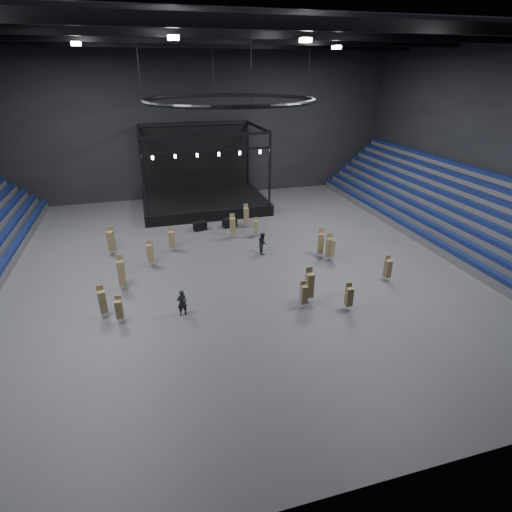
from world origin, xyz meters
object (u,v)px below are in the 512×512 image
object	(u,v)px
chair_stack_2	(331,247)
crew_member	(263,243)
chair_stack_9	(349,296)
chair_stack_13	(329,247)
chair_stack_15	(111,240)
chair_stack_3	(304,294)
chair_stack_11	(119,309)
chair_stack_6	(121,272)
chair_stack_12	(388,268)
chair_stack_7	(172,239)
flight_case_mid	(229,223)
chair_stack_4	(246,215)
chair_stack_8	(321,243)
stage	(203,194)
chair_stack_0	(150,253)
man_center	(182,303)
chair_stack_10	(102,301)
flight_case_right	(231,222)
chair_stack_5	(256,226)
chair_stack_1	(233,225)
flight_case_left	(200,226)

from	to	relation	value
chair_stack_2	crew_member	size ratio (longest dim) A/B	1.15
chair_stack_9	chair_stack_13	size ratio (longest dim) A/B	0.82
crew_member	chair_stack_15	bearing A→B (deg)	78.86
chair_stack_3	chair_stack_11	distance (m)	12.23
chair_stack_6	chair_stack_12	world-z (taller)	chair_stack_6
chair_stack_6	chair_stack_7	xyz separation A→B (m)	(4.18, 6.04, -0.26)
flight_case_mid	chair_stack_4	world-z (taller)	chair_stack_4
chair_stack_8	chair_stack_12	xyz separation A→B (m)	(3.19, -5.45, -0.23)
stage	chair_stack_11	xyz separation A→B (m)	(-9.03, -22.73, -0.43)
chair_stack_0	man_center	xyz separation A→B (m)	(1.73, -8.09, -0.26)
chair_stack_8	chair_stack_10	distance (m)	18.27
crew_member	chair_stack_4	bearing A→B (deg)	1.72
flight_case_right	chair_stack_3	xyz separation A→B (m)	(1.43, -16.70, 0.63)
chair_stack_4	chair_stack_5	size ratio (longest dim) A/B	1.30
chair_stack_3	chair_stack_10	world-z (taller)	chair_stack_10
chair_stack_15	crew_member	size ratio (longest dim) A/B	1.34
chair_stack_4	chair_stack_13	distance (m)	10.76
flight_case_right	chair_stack_12	distance (m)	17.47
chair_stack_9	chair_stack_15	xyz separation A→B (m)	(-15.88, 13.85, 0.28)
chair_stack_9	chair_stack_2	bearing A→B (deg)	74.93
chair_stack_0	chair_stack_10	size ratio (longest dim) A/B	1.00
chair_stack_7	crew_member	world-z (taller)	chair_stack_7
chair_stack_10	chair_stack_7	bearing A→B (deg)	44.65
chair_stack_5	chair_stack_12	world-z (taller)	chair_stack_12
flight_case_right	chair_stack_5	bearing A→B (deg)	-61.56
crew_member	chair_stack_2	bearing A→B (deg)	-115.46
chair_stack_1	chair_stack_10	xyz separation A→B (m)	(-11.26, -11.08, -0.08)
flight_case_mid	flight_case_right	xyz separation A→B (m)	(0.20, 0.09, -0.02)
stage	chair_stack_15	xyz separation A→B (m)	(-9.94, -11.55, -0.10)
flight_case_right	chair_stack_15	size ratio (longest dim) A/B	0.49
chair_stack_0	chair_stack_2	xyz separation A→B (m)	(14.94, -3.04, -0.02)
chair_stack_0	chair_stack_2	size ratio (longest dim) A/B	1.02
flight_case_left	chair_stack_6	xyz separation A→B (m)	(-7.34, -10.45, 0.98)
chair_stack_13	stage	bearing A→B (deg)	127.36
chair_stack_1	chair_stack_11	distance (m)	15.78
flight_case_right	chair_stack_0	distance (m)	11.16
flight_case_mid	chair_stack_13	size ratio (longest dim) A/B	0.55
chair_stack_5	chair_stack_13	bearing A→B (deg)	-37.06
flight_case_mid	chair_stack_6	distance (m)	14.88
flight_case_left	chair_stack_12	world-z (taller)	chair_stack_12
chair_stack_1	chair_stack_3	size ratio (longest dim) A/B	1.21
chair_stack_6	chair_stack_9	world-z (taller)	chair_stack_6
flight_case_left	chair_stack_10	world-z (taller)	chair_stack_10
chair_stack_11	chair_stack_10	bearing A→B (deg)	143.59
chair_stack_10	crew_member	xyz separation A→B (m)	(13.02, 6.81, -0.21)
chair_stack_4	man_center	world-z (taller)	chair_stack_4
chair_stack_2	chair_stack_13	size ratio (longest dim) A/B	0.91
chair_stack_0	chair_stack_12	size ratio (longest dim) A/B	1.09
chair_stack_6	chair_stack_11	xyz separation A→B (m)	(-0.09, -4.48, -0.40)
chair_stack_6	chair_stack_9	distance (m)	16.51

